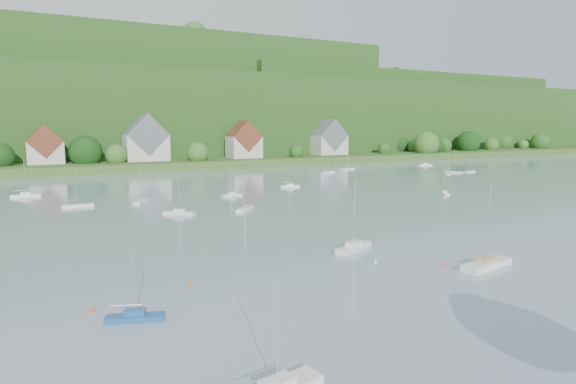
{
  "coord_description": "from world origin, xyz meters",
  "views": [
    {
      "loc": [
        -36.58,
        -6.41,
        16.37
      ],
      "look_at": [
        6.82,
        75.0,
        4.0
      ],
      "focal_mm": 30.86,
      "sensor_mm": 36.0,
      "label": 1
    }
  ],
  "objects": [
    {
      "name": "mooring_buoy_3",
      "position": [
        -22.27,
        42.19,
        0.0
      ],
      "size": [
        0.44,
        0.44,
        0.44
      ],
      "primitive_type": "sphere",
      "color": "orange",
      "rests_on": "ground"
    },
    {
      "name": "village_building_4",
      "position": [
        90.0,
        190.0,
        9.59
      ],
      "size": [
        15.0,
        10.4,
        16.5
      ],
      "color": "beige",
      "rests_on": "far_shore_strip"
    },
    {
      "name": "far_shore_strip",
      "position": [
        0.0,
        200.0,
        1.5
      ],
      "size": [
        600.0,
        60.0,
        3.0
      ],
      "primitive_type": "cube",
      "color": "#2D531F",
      "rests_on": "ground"
    },
    {
      "name": "mooring_buoy_0",
      "position": [
        -32.17,
        38.93,
        0.0
      ],
      "size": [
        0.5,
        0.5,
        0.5
      ],
      "primitive_type": "sphere",
      "color": "orange",
      "rests_on": "ground"
    },
    {
      "name": "mooring_buoy_2",
      "position": [
        6.28,
        34.77,
        0.0
      ],
      "size": [
        0.47,
        0.47,
        0.47
      ],
      "primitive_type": "sphere",
      "color": "orange",
      "rests_on": "ground"
    },
    {
      "name": "forested_ridge",
      "position": [
        0.39,
        268.57,
        22.89
      ],
      "size": [
        620.0,
        181.22,
        69.89
      ],
      "color": "#1A3D13",
      "rests_on": "ground"
    },
    {
      "name": "village_building_1",
      "position": [
        -30.0,
        189.0,
        8.75
      ],
      "size": [
        12.0,
        9.36,
        14.0
      ],
      "color": "beige",
      "rests_on": "far_shore_strip"
    },
    {
      "name": "near_sailboat_3",
      "position": [
        1.22,
        45.94,
        0.47
      ],
      "size": [
        6.99,
        4.83,
        9.27
      ],
      "rotation": [
        0.0,
        0.0,
        0.47
      ],
      "color": "white",
      "rests_on": "ground"
    },
    {
      "name": "mooring_buoy_1",
      "position": [
        0.04,
        39.82,
        0.0
      ],
      "size": [
        0.43,
        0.43,
        0.43
      ],
      "primitive_type": "sphere",
      "color": "white",
      "rests_on": "ground"
    },
    {
      "name": "village_building_2",
      "position": [
        5.0,
        188.0,
        10.27
      ],
      "size": [
        16.0,
        11.44,
        18.0
      ],
      "color": "beige",
      "rests_on": "far_shore_strip"
    },
    {
      "name": "near_sailboat_2",
      "position": [
        10.01,
        31.96,
        0.5
      ],
      "size": [
        7.84,
        3.44,
        10.24
      ],
      "rotation": [
        0.0,
        0.0,
        0.18
      ],
      "color": "white",
      "rests_on": "ground"
    },
    {
      "name": "village_building_3",
      "position": [
        45.0,
        186.0,
        9.43
      ],
      "size": [
        13.0,
        10.4,
        15.5
      ],
      "color": "beige",
      "rests_on": "far_shore_strip"
    },
    {
      "name": "near_sailboat_1",
      "position": [
        -29.18,
        35.01,
        0.4
      ],
      "size": [
        5.07,
        2.96,
        6.61
      ],
      "rotation": [
        0.0,
        0.0,
        -0.35
      ],
      "color": "#1D5091",
      "rests_on": "ground"
    },
    {
      "name": "far_sailboat_cluster",
      "position": [
        11.73,
        116.22,
        0.38
      ],
      "size": [
        205.17,
        71.22,
        8.71
      ],
      "color": "white",
      "rests_on": "ground"
    }
  ]
}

